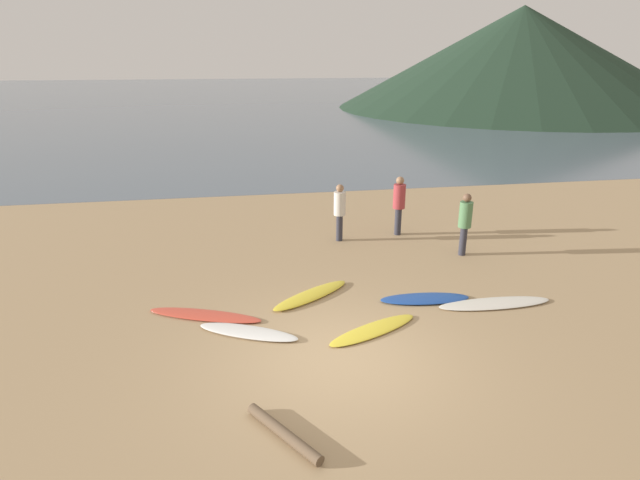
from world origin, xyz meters
The scene contains 13 objects.
ground_plane centered at (0.00, 10.00, -0.10)m, with size 120.00×120.00×0.20m, color tan.
ocean_water centered at (0.00, 61.87, 0.00)m, with size 140.00×100.00×0.01m, color slate.
headland_hill centered at (26.65, 42.20, 4.79)m, with size 35.35×35.35×9.58m, color #1E3323.
surfboard_0 centered at (-2.46, 2.04, 0.04)m, with size 2.49×0.48×0.07m, color #D84C38.
surfboard_1 centered at (-1.59, 1.17, 0.05)m, with size 2.08×0.49×0.09m, color white.
surfboard_2 centered at (-0.12, 2.60, 0.05)m, with size 2.19×0.50×0.10m, color yellow.
surfboard_3 centered at (0.87, 0.86, 0.03)m, with size 2.14×0.50×0.07m, color yellow.
surfboard_4 centered at (2.37, 2.01, 0.04)m, with size 2.02×0.58×0.09m, color #1E479E.
surfboard_5 centered at (3.81, 1.54, 0.03)m, with size 2.58×0.57×0.07m, color silver.
person_0 centered at (4.36, 4.51, 1.02)m, with size 0.35×0.35×1.73m.
person_1 centered at (1.28, 6.21, 1.00)m, with size 0.34×0.34×1.70m.
person_2 centered at (3.14, 6.45, 1.06)m, with size 0.36×0.36×1.80m.
driftwood_log centered at (-1.20, -1.87, 0.08)m, with size 0.16×0.16×1.53m, color brown.
Camera 1 is at (-1.69, -7.93, 5.21)m, focal length 29.13 mm.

